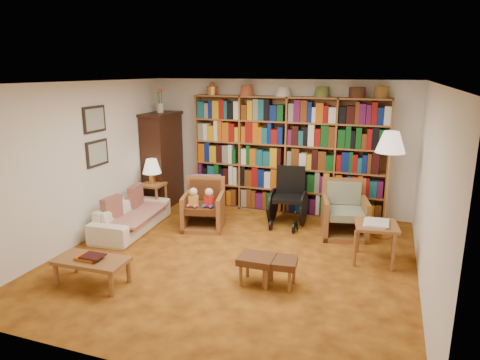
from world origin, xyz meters
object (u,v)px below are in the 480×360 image
at_px(side_table_lamp, 153,191).
at_px(armchair_sage, 345,214).
at_px(side_table_papers, 376,229).
at_px(coffee_table, 92,262).
at_px(footstool_a, 257,261).
at_px(sofa, 132,216).
at_px(wheelchair, 288,199).
at_px(armchair_leather, 205,207).
at_px(floor_lamp, 390,147).
at_px(footstool_b, 279,264).

distance_m(side_table_lamp, armchair_sage, 3.55).
relative_size(side_table_papers, coffee_table, 0.70).
height_order(armchair_sage, footstool_a, armchair_sage).
height_order(sofa, side_table_papers, side_table_papers).
xyz_separation_m(wheelchair, side_table_papers, (1.52, -1.11, 0.02)).
bearing_deg(armchair_sage, armchair_leather, -169.02).
bearing_deg(floor_lamp, armchair_sage, -173.01).
xyz_separation_m(side_table_lamp, side_table_papers, (4.07, -0.81, 0.05)).
relative_size(armchair_sage, footstool_a, 2.01).
xyz_separation_m(wheelchair, footstool_b, (0.42, -2.26, -0.17)).
height_order(footstool_a, coffee_table, coffee_table).
distance_m(footstool_a, footstool_b, 0.29).
xyz_separation_m(armchair_sage, wheelchair, (-1.00, 0.14, 0.12)).
relative_size(sofa, side_table_lamp, 2.89).
bearing_deg(footstool_b, sofa, 159.52).
bearing_deg(armchair_sage, side_table_lamp, -177.53).
bearing_deg(footstool_a, floor_lamp, 56.21).
bearing_deg(floor_lamp, wheelchair, 177.57).
xyz_separation_m(armchair_sage, side_table_papers, (0.52, -0.97, 0.14)).
height_order(armchair_sage, side_table_papers, armchair_sage).
distance_m(floor_lamp, footstool_a, 2.93).
height_order(armchair_sage, floor_lamp, floor_lamp).
distance_m(side_table_lamp, side_table_papers, 4.15).
distance_m(sofa, footstool_a, 2.80).
height_order(armchair_sage, footstool_b, armchair_sage).
xyz_separation_m(armchair_leather, coffee_table, (-0.51, -2.41, -0.06)).
xyz_separation_m(footstool_a, footstool_b, (0.29, 0.04, -0.01)).
xyz_separation_m(floor_lamp, coffee_table, (-3.46, -2.93, -1.20)).
relative_size(side_table_lamp, wheelchair, 0.57).
bearing_deg(footstool_b, coffee_table, -161.74).
bearing_deg(coffee_table, wheelchair, 58.49).
xyz_separation_m(side_table_lamp, armchair_sage, (3.55, 0.15, -0.10)).
bearing_deg(footstool_b, side_table_lamp, 146.55).
xyz_separation_m(side_table_lamp, armchair_leather, (1.21, -0.30, -0.08)).
xyz_separation_m(floor_lamp, side_table_papers, (-0.10, -1.04, -1.02)).
distance_m(armchair_leather, floor_lamp, 3.21).
relative_size(side_table_papers, footstool_b, 1.40).
xyz_separation_m(armchair_leather, side_table_papers, (2.85, -0.52, 0.13)).
xyz_separation_m(armchair_leather, floor_lamp, (2.95, 0.53, 1.15)).
relative_size(side_table_papers, footstool_a, 1.46).
relative_size(side_table_lamp, armchair_leather, 0.68).
height_order(armchair_leather, coffee_table, armchair_leather).
xyz_separation_m(side_table_papers, footstool_a, (-1.39, -1.18, -0.18)).
bearing_deg(sofa, coffee_table, -165.73).
distance_m(sofa, floor_lamp, 4.40).
bearing_deg(side_table_papers, sofa, -178.93).
bearing_deg(coffee_table, footstool_b, 18.26).
bearing_deg(footstool_a, side_table_papers, 40.33).
bearing_deg(sofa, side_table_papers, -93.06).
distance_m(wheelchair, side_table_papers, 1.89).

